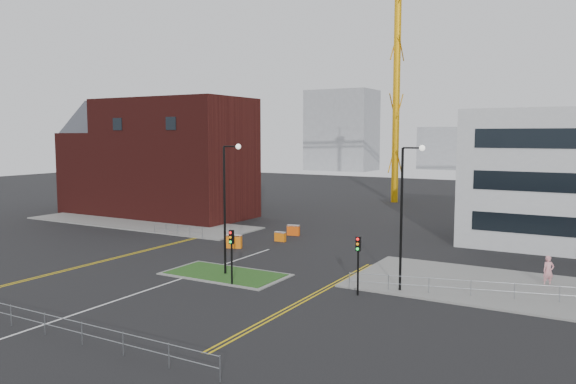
{
  "coord_description": "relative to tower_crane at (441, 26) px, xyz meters",
  "views": [
    {
      "loc": [
        24.99,
        -23.22,
        9.79
      ],
      "look_at": [
        1.65,
        17.44,
        5.0
      ],
      "focal_mm": 35.0,
      "sensor_mm": 36.0,
      "label": 1
    }
  ],
  "objects": [
    {
      "name": "ground",
      "position": [
        -3.99,
        -55.44,
        -24.67
      ],
      "size": [
        200.0,
        200.0,
        0.0
      ],
      "primitive_type": "plane",
      "color": "black",
      "rests_on": "ground"
    },
    {
      "name": "pavement_left",
      "position": [
        -23.99,
        -33.44,
        -24.61
      ],
      "size": [
        28.0,
        8.0,
        0.12
      ],
      "primitive_type": "cube",
      "color": "slate",
      "rests_on": "ground"
    },
    {
      "name": "pavement_right",
      "position": [
        18.01,
        -41.44,
        -24.61
      ],
      "size": [
        24.0,
        10.0,
        0.12
      ],
      "primitive_type": "cube",
      "color": "slate",
      "rests_on": "ground"
    },
    {
      "name": "island_kerb",
      "position": [
        -1.99,
        -47.44,
        -24.63
      ],
      "size": [
        8.6,
        4.6,
        0.08
      ],
      "primitive_type": "cube",
      "color": "slate",
      "rests_on": "ground"
    },
    {
      "name": "grass_island",
      "position": [
        -1.99,
        -47.44,
        -24.61
      ],
      "size": [
        8.0,
        4.0,
        0.12
      ],
      "primitive_type": "cube",
      "color": "#1C4316",
      "rests_on": "ground"
    },
    {
      "name": "brick_building",
      "position": [
        -26.96,
        -27.44,
        -17.82
      ],
      "size": [
        24.2,
        10.07,
        14.24
      ],
      "color": "#431310",
      "rests_on": "ground"
    },
    {
      "name": "tower_crane",
      "position": [
        0.0,
        0.0,
        0.0
      ],
      "size": [
        52.93,
        4.85,
        35.6
      ],
      "color": "#F3A80E",
      "rests_on": "ground"
    },
    {
      "name": "streetlamp_island",
      "position": [
        -1.77,
        -47.44,
        -19.25
      ],
      "size": [
        1.46,
        0.36,
        9.18
      ],
      "color": "black",
      "rests_on": "ground"
    },
    {
      "name": "streetlamp_right_near",
      "position": [
        10.23,
        -45.44,
        -19.25
      ],
      "size": [
        1.46,
        0.36,
        9.18
      ],
      "color": "black",
      "rests_on": "ground"
    },
    {
      "name": "traffic_light_island",
      "position": [
        0.01,
        -49.46,
        -22.1
      ],
      "size": [
        0.28,
        0.33,
        3.65
      ],
      "color": "black",
      "rests_on": "ground"
    },
    {
      "name": "traffic_light_right",
      "position": [
        8.01,
        -47.46,
        -22.1
      ],
      "size": [
        0.28,
        0.33,
        3.65
      ],
      "color": "black",
      "rests_on": "ground"
    },
    {
      "name": "railing_front",
      "position": [
        -3.99,
        -61.44,
        -23.88
      ],
      "size": [
        24.05,
        0.05,
        1.1
      ],
      "color": "gray",
      "rests_on": "ground"
    },
    {
      "name": "railing_left",
      "position": [
        -14.99,
        -37.44,
        -23.92
      ],
      "size": [
        6.05,
        0.05,
        1.1
      ],
      "color": "gray",
      "rests_on": "ground"
    },
    {
      "name": "railing_right",
      "position": [
        16.51,
        -43.94,
        -23.89
      ],
      "size": [
        19.05,
        5.05,
        1.1
      ],
      "color": "gray",
      "rests_on": "ground"
    },
    {
      "name": "centre_line",
      "position": [
        -3.99,
        -53.44,
        -24.66
      ],
      "size": [
        0.15,
        30.0,
        0.01
      ],
      "primitive_type": "cube",
      "color": "silver",
      "rests_on": "ground"
    },
    {
      "name": "yellow_left_a",
      "position": [
        -12.99,
        -45.44,
        -24.66
      ],
      "size": [
        0.12,
        24.0,
        0.01
      ],
      "primitive_type": "cube",
      "color": "gold",
      "rests_on": "ground"
    },
    {
      "name": "yellow_left_b",
      "position": [
        -12.69,
        -45.44,
        -24.66
      ],
      "size": [
        0.12,
        24.0,
        0.01
      ],
      "primitive_type": "cube",
      "color": "gold",
      "rests_on": "ground"
    },
    {
      "name": "yellow_right_a",
      "position": [
        5.51,
        -49.44,
        -24.66
      ],
      "size": [
        0.12,
        20.0,
        0.01
      ],
      "primitive_type": "cube",
      "color": "gold",
      "rests_on": "ground"
    },
    {
      "name": "yellow_right_b",
      "position": [
        5.81,
        -49.44,
        -24.66
      ],
      "size": [
        0.12,
        20.0,
        0.01
      ],
      "primitive_type": "cube",
      "color": "gold",
      "rests_on": "ground"
    },
    {
      "name": "skyline_a",
      "position": [
        -43.99,
        64.56,
        -13.67
      ],
      "size": [
        18.0,
        12.0,
        22.0
      ],
      "primitive_type": "cube",
      "color": "gray",
      "rests_on": "ground"
    },
    {
      "name": "skyline_b",
      "position": [
        6.01,
        74.56,
        -16.67
      ],
      "size": [
        24.0,
        12.0,
        16.0
      ],
      "primitive_type": "cube",
      "color": "gray",
      "rests_on": "ground"
    },
    {
      "name": "skyline_d",
      "position": [
        -11.99,
        84.56,
        -18.67
      ],
      "size": [
        30.0,
        12.0,
        12.0
      ],
      "primitive_type": "cube",
      "color": "gray",
      "rests_on": "ground"
    },
    {
      "name": "pedestrian",
      "position": [
        17.93,
        -39.41,
        -23.66
      ],
      "size": [
        0.88,
        0.81,
        2.01
      ],
      "primitive_type": "imported",
      "rotation": [
        0.0,
        0.0,
        0.59
      ],
      "color": "pink",
      "rests_on": "ground"
    },
    {
      "name": "barrier_left",
      "position": [
        -5.46,
        -31.49,
        -24.11
      ],
      "size": [
        1.27,
        0.63,
        1.03
      ],
      "color": "#F3550D",
      "rests_on": "ground"
    },
    {
      "name": "barrier_mid",
      "position": [
        -6.92,
        -39.44,
        -24.04
      ],
      "size": [
        1.44,
        0.84,
        1.15
      ],
      "color": "orange",
      "rests_on": "ground"
    },
    {
      "name": "barrier_right",
      "position": [
        -4.99,
        -34.81,
        -24.18
      ],
      "size": [
        1.07,
        0.36,
        0.89
      ],
      "color": "orange",
      "rests_on": "ground"
    }
  ]
}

